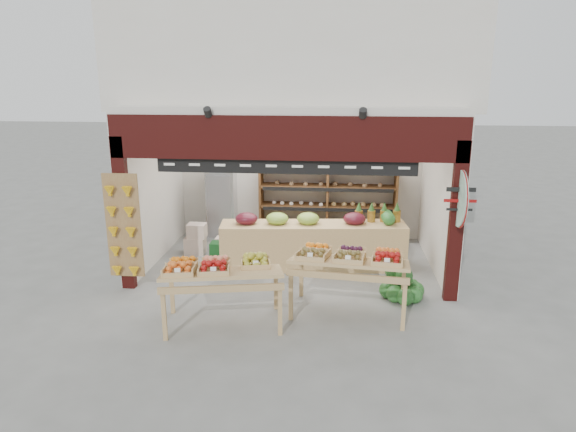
{
  "coord_description": "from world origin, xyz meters",
  "views": [
    {
      "loc": [
        0.82,
        -9.12,
        3.62
      ],
      "look_at": [
        -0.03,
        -0.2,
        1.14
      ],
      "focal_mm": 32.0,
      "sensor_mm": 36.0,
      "label": 1
    }
  ],
  "objects_px": {
    "back_shelving": "(328,189)",
    "watermelon_pile": "(402,287)",
    "refrigerator": "(222,204)",
    "display_table_left": "(214,270)",
    "display_table_right": "(350,258)",
    "cardboard_stack": "(207,243)",
    "mid_counter": "(312,244)"
  },
  "relations": [
    {
      "from": "refrigerator",
      "to": "cardboard_stack",
      "type": "distance_m",
      "value": 1.23
    },
    {
      "from": "watermelon_pile",
      "to": "refrigerator",
      "type": "bearing_deg",
      "value": 141.04
    },
    {
      "from": "back_shelving",
      "to": "watermelon_pile",
      "type": "distance_m",
      "value": 3.46
    },
    {
      "from": "refrigerator",
      "to": "mid_counter",
      "type": "bearing_deg",
      "value": -41.54
    },
    {
      "from": "watermelon_pile",
      "to": "cardboard_stack",
      "type": "bearing_deg",
      "value": 153.33
    },
    {
      "from": "cardboard_stack",
      "to": "display_table_right",
      "type": "relative_size",
      "value": 0.5
    },
    {
      "from": "mid_counter",
      "to": "refrigerator",
      "type": "bearing_deg",
      "value": 141.88
    },
    {
      "from": "cardboard_stack",
      "to": "watermelon_pile",
      "type": "bearing_deg",
      "value": -26.67
    },
    {
      "from": "refrigerator",
      "to": "cardboard_stack",
      "type": "height_order",
      "value": "refrigerator"
    },
    {
      "from": "mid_counter",
      "to": "cardboard_stack",
      "type": "bearing_deg",
      "value": 165.25
    },
    {
      "from": "watermelon_pile",
      "to": "mid_counter",
      "type": "bearing_deg",
      "value": 139.93
    },
    {
      "from": "cardboard_stack",
      "to": "refrigerator",
      "type": "bearing_deg",
      "value": 85.35
    },
    {
      "from": "back_shelving",
      "to": "refrigerator",
      "type": "xyz_separation_m",
      "value": [
        -2.37,
        -0.06,
        -0.39
      ]
    },
    {
      "from": "refrigerator",
      "to": "watermelon_pile",
      "type": "distance_m",
      "value": 4.78
    },
    {
      "from": "cardboard_stack",
      "to": "mid_counter",
      "type": "bearing_deg",
      "value": -14.75
    },
    {
      "from": "cardboard_stack",
      "to": "mid_counter",
      "type": "distance_m",
      "value": 2.3
    },
    {
      "from": "refrigerator",
      "to": "display_table_right",
      "type": "relative_size",
      "value": 0.85
    },
    {
      "from": "mid_counter",
      "to": "display_table_left",
      "type": "height_order",
      "value": "mid_counter"
    },
    {
      "from": "back_shelving",
      "to": "mid_counter",
      "type": "xyz_separation_m",
      "value": [
        -0.24,
        -1.73,
        -0.7
      ]
    },
    {
      "from": "display_table_left",
      "to": "cardboard_stack",
      "type": "bearing_deg",
      "value": 106.32
    },
    {
      "from": "back_shelving",
      "to": "watermelon_pile",
      "type": "bearing_deg",
      "value": -66.62
    },
    {
      "from": "refrigerator",
      "to": "mid_counter",
      "type": "relative_size",
      "value": 0.45
    },
    {
      "from": "refrigerator",
      "to": "display_table_left",
      "type": "height_order",
      "value": "refrigerator"
    },
    {
      "from": "display_table_right",
      "to": "cardboard_stack",
      "type": "bearing_deg",
      "value": 139.34
    },
    {
      "from": "back_shelving",
      "to": "mid_counter",
      "type": "height_order",
      "value": "back_shelving"
    },
    {
      "from": "cardboard_stack",
      "to": "watermelon_pile",
      "type": "height_order",
      "value": "cardboard_stack"
    },
    {
      "from": "watermelon_pile",
      "to": "back_shelving",
      "type": "bearing_deg",
      "value": 113.38
    },
    {
      "from": "back_shelving",
      "to": "display_table_right",
      "type": "distance_m",
      "value": 3.66
    },
    {
      "from": "refrigerator",
      "to": "back_shelving",
      "type": "bearing_deg",
      "value": -1.87
    },
    {
      "from": "refrigerator",
      "to": "mid_counter",
      "type": "height_order",
      "value": "refrigerator"
    },
    {
      "from": "refrigerator",
      "to": "cardboard_stack",
      "type": "xyz_separation_m",
      "value": [
        -0.09,
        -1.08,
        -0.56
      ]
    },
    {
      "from": "mid_counter",
      "to": "back_shelving",
      "type": "bearing_deg",
      "value": 81.96
    }
  ]
}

